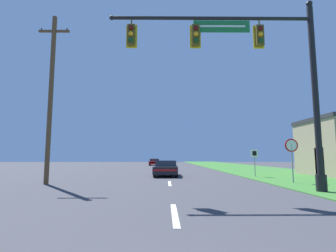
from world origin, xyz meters
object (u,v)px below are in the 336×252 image
object	(u,v)px
car_ahead	(166,168)
utility_pole_near	(51,95)
stop_sign	(292,150)
signal_mast	(259,68)
far_car	(154,162)
route_sign_post	(255,157)

from	to	relation	value
car_ahead	utility_pole_near	bearing A→B (deg)	-136.33
car_ahead	stop_sign	size ratio (longest dim) A/B	1.80
signal_mast	far_car	xyz separation A→B (m)	(-6.16, 36.19, -4.85)
signal_mast	car_ahead	world-z (taller)	signal_mast
car_ahead	utility_pole_near	distance (m)	10.20
route_sign_post	utility_pole_near	world-z (taller)	utility_pole_near
far_car	utility_pole_near	xyz separation A→B (m)	(-4.62, -32.72, 4.44)
utility_pole_near	signal_mast	bearing A→B (deg)	-17.88
signal_mast	stop_sign	world-z (taller)	signal_mast
car_ahead	far_car	bearing A→B (deg)	94.39
far_car	route_sign_post	world-z (taller)	route_sign_post
route_sign_post	utility_pole_near	size ratio (longest dim) A/B	0.21
car_ahead	stop_sign	bearing A→B (deg)	-39.92
signal_mast	far_car	distance (m)	37.03
far_car	route_sign_post	size ratio (longest dim) A/B	2.12
signal_mast	car_ahead	bearing A→B (deg)	112.85
signal_mast	far_car	size ratio (longest dim) A/B	2.19
signal_mast	route_sign_post	bearing A→B (deg)	73.41
stop_sign	route_sign_post	distance (m)	4.94
signal_mast	utility_pole_near	size ratio (longest dim) A/B	0.96
utility_pole_near	stop_sign	bearing A→B (deg)	1.24
signal_mast	route_sign_post	size ratio (longest dim) A/B	4.64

